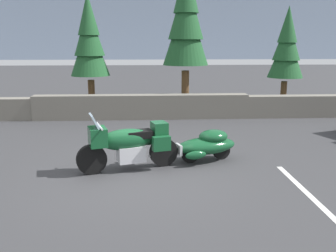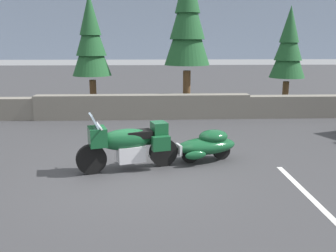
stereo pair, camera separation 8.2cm
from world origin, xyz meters
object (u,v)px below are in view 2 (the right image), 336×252
at_px(pine_tree_tall, 187,18).
at_px(pine_tree_secondary, 91,39).
at_px(touring_motorcycle, 128,143).
at_px(car_shaped_trailer, 207,145).
at_px(pine_tree_far_right, 289,46).

relative_size(pine_tree_tall, pine_tree_secondary, 1.27).
relative_size(touring_motorcycle, pine_tree_tall, 0.38).
height_order(car_shaped_trailer, pine_tree_tall, pine_tree_tall).
height_order(pine_tree_tall, pine_tree_secondary, pine_tree_tall).
relative_size(car_shaped_trailer, pine_tree_far_right, 0.52).
height_order(touring_motorcycle, pine_tree_far_right, pine_tree_far_right).
bearing_deg(pine_tree_secondary, pine_tree_far_right, 1.92).
xyz_separation_m(touring_motorcycle, pine_tree_far_right, (6.14, 7.11, 2.05)).
xyz_separation_m(pine_tree_tall, pine_tree_secondary, (-3.77, 0.10, -0.79)).
bearing_deg(pine_tree_far_right, car_shaped_trailer, -123.15).
bearing_deg(touring_motorcycle, pine_tree_secondary, 104.89).
xyz_separation_m(touring_motorcycle, pine_tree_secondary, (-1.82, 6.84, 2.32)).
bearing_deg(touring_motorcycle, car_shaped_trailer, 16.34).
bearing_deg(touring_motorcycle, pine_tree_far_right, 49.18).
relative_size(car_shaped_trailer, pine_tree_tall, 0.37).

